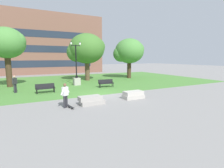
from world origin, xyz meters
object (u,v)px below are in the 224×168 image
Objects in this scene: person_skateboarder at (65,94)px; person_bystander_near_lawn at (15,83)px; skateboard at (70,107)px; concrete_block_left at (133,95)px; park_bench_near_right at (106,83)px; park_bench_near_left at (45,88)px; concrete_block_center at (91,100)px; lamp_post_left at (77,76)px.

person_bystander_near_lawn is (-3.18, 7.45, 0.02)m from person_skateboarder.
skateboard is at bearing -39.97° from person_skateboarder.
park_bench_near_right is at bearing 86.10° from concrete_block_left.
park_bench_near_left is at bearing 95.43° from person_skateboarder.
skateboard is (-1.62, -0.22, -0.22)m from concrete_block_center.
park_bench_near_left is (-0.57, 6.02, -0.43)m from person_skateboarder.
concrete_block_left is at bearing -77.12° from lamp_post_left.
park_bench_near_right is 4.12m from lamp_post_left.
skateboard is 0.57× the size of park_bench_near_right.
person_skateboarder is at bearing -134.32° from park_bench_near_right.
concrete_block_left is 0.98× the size of park_bench_near_right.
person_skateboarder is 10.13m from lamp_post_left.
concrete_block_left is 1.05× the size of person_bystander_near_lawn.
park_bench_near_left is (-6.31, 5.92, 0.23)m from concrete_block_left.
skateboard is at bearing -132.08° from park_bench_near_right.
skateboard is (0.26, -0.22, -0.88)m from person_skateboarder.
concrete_block_center is at bearing -178.43° from concrete_block_left.
park_bench_near_left reaches higher than concrete_block_left.
concrete_block_center is at bearing -124.11° from park_bench_near_right.
skateboard is at bearing -65.85° from person_bystander_near_lawn.
park_bench_near_right is (6.16, 6.31, -0.43)m from person_skateboarder.
lamp_post_left is at bearing 102.88° from concrete_block_left.
park_bench_near_left is 5.44m from lamp_post_left.
person_skateboarder reaches higher than park_bench_near_right.
concrete_block_center reaches higher than skateboard.
park_bench_near_right is 1.08× the size of person_bystander_near_lawn.
concrete_block_left is at bearing -39.51° from person_bystander_near_lawn.
concrete_block_left is 1.05× the size of person_skateboarder.
concrete_block_center is 9.04m from person_bystander_near_lawn.
concrete_block_center is 1.82× the size of skateboard.
park_bench_near_left is (-0.84, 6.24, 0.45)m from skateboard.
person_bystander_near_lawn reaches higher than park_bench_near_right.
park_bench_near_left is at bearing 136.82° from concrete_block_left.
person_skateboarder is 1.65× the size of skateboard.
lamp_post_left reaches higher than concrete_block_center.
lamp_post_left reaches higher than person_skateboarder.
skateboard is at bearing -176.61° from concrete_block_left.
person_skateboarder is 6.06m from park_bench_near_left.
person_skateboarder is (-1.88, 0.00, 0.66)m from concrete_block_center.
park_bench_near_right reaches higher than skateboard.
person_skateboarder is at bearing -178.97° from concrete_block_left.
concrete_block_left is 1.73× the size of skateboard.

